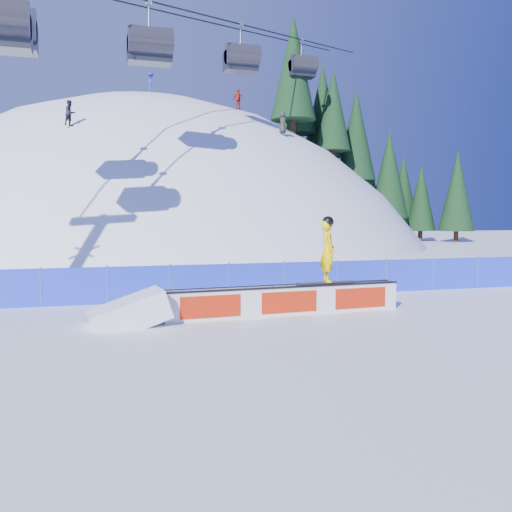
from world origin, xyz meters
name	(u,v)px	position (x,y,z in m)	size (l,w,h in m)	color
ground	(306,320)	(0.00, 0.00, 0.00)	(160.00, 160.00, 0.00)	white
snow_hill	(147,425)	(0.00, 42.00, -18.00)	(64.00, 64.00, 64.00)	white
treeline	(355,147)	(22.63, 42.38, 10.31)	(22.43, 13.01, 20.38)	black
safety_fence	(257,280)	(0.00, 4.50, 0.60)	(22.05, 0.05, 1.30)	blue
chairlift	(228,24)	(4.74, 27.49, 16.89)	(40.80, 41.70, 22.00)	#959AA3
rail_box	(286,300)	(-0.21, 0.98, 0.42)	(7.09, 0.97, 0.85)	silver
snow_ramp	(129,325)	(-4.62, 0.69, 0.00)	(1.95, 1.30, 0.73)	white
snowboarder	(328,250)	(1.10, 1.07, 1.81)	(1.90, 0.72, 1.96)	black
distant_skiers	(180,101)	(1.72, 30.83, 11.80)	(16.39, 11.48, 6.34)	black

